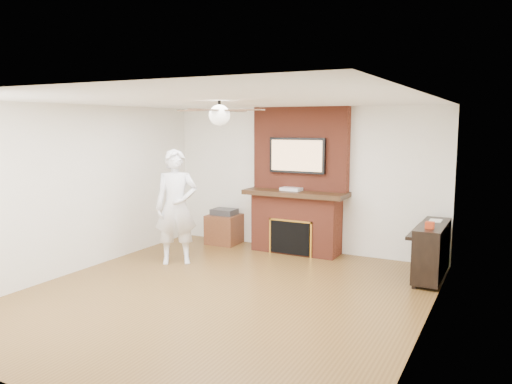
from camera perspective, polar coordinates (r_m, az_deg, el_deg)
The scene contains 12 objects.
room_shell at distance 6.33m, azimuth -4.10°, elevation -0.98°, with size 5.36×5.86×2.86m.
fireplace at distance 8.62m, azimuth 4.79°, elevation -0.35°, with size 1.78×0.64×2.50m.
tv at distance 8.51m, azimuth 4.72°, elevation 4.18°, with size 1.00×0.08×0.60m.
ceiling_fan at distance 6.26m, azimuth -4.20°, elevation 8.85°, with size 1.21×1.21×0.31m.
person at distance 7.98m, azimuth -9.10°, elevation -1.69°, with size 0.67×0.44×1.82m, color white.
side_table at distance 9.32m, azimuth -3.63°, elevation -4.06°, with size 0.58×0.58×0.65m.
piano at distance 7.61m, azimuth 19.41°, elevation -6.21°, with size 0.46×1.23×0.89m.
cable_box at distance 8.54m, azimuth 4.06°, elevation 0.34°, with size 0.35×0.20×0.05m, color silver.
candle_orange at distance 8.69m, azimuth 2.94°, elevation -6.56°, with size 0.07×0.07×0.12m, color orange.
candle_green at distance 8.62m, azimuth 4.00°, elevation -6.79°, with size 0.06×0.06×0.09m, color #3A8F39.
candle_cream at distance 8.56m, azimuth 4.54°, elevation -6.84°, with size 0.08×0.08×0.10m, color beige.
candle_blue at distance 8.62m, azimuth 4.99°, elevation -6.87°, with size 0.06×0.06×0.07m, color #3747A7.
Camera 1 is at (3.27, -5.33, 2.22)m, focal length 35.00 mm.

